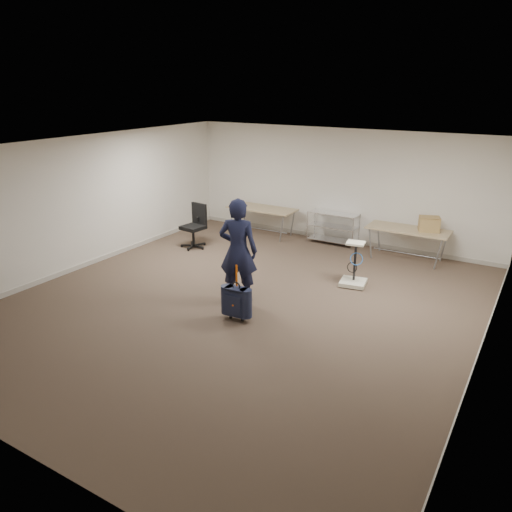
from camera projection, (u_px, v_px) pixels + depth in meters
The scene contains 10 objects.
ground at pixel (242, 304), 9.11m from camera, with size 9.00×9.00×0.00m, color #4F3F30.
room_shell at pixel (278, 277), 10.21m from camera, with size 8.00×9.00×9.00m.
folding_table_left at pixel (262, 210), 13.01m from camera, with size 1.80×0.75×0.73m.
folding_table_right at pixel (408, 231), 11.15m from camera, with size 1.80×0.75×0.73m.
wire_shelf at pixel (333, 227), 12.36m from camera, with size 1.22×0.47×0.80m.
person at pixel (238, 251), 8.96m from camera, with size 0.70×0.46×1.93m, color black.
suitcase at pixel (236, 302), 8.39m from camera, with size 0.38×0.23×1.00m.
office_chair at pixel (195, 234), 12.15m from camera, with size 0.64×0.64×1.06m.
equipment_cart at pixel (354, 274), 9.87m from camera, with size 0.56×0.56×0.90m.
cardboard_box at pixel (429, 224), 10.92m from camera, with size 0.43×0.32×0.32m, color #997D47.
Camera 1 is at (4.51, -6.98, 3.85)m, focal length 35.00 mm.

